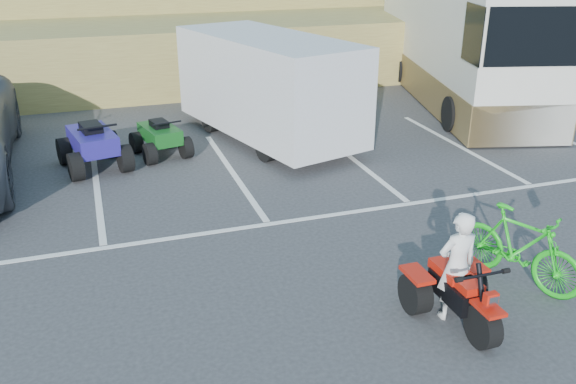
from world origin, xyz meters
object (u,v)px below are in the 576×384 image
object	(u,v)px
green_dirt_bike	(519,247)
quad_atv_blue	(96,167)
cargo_trailer	(268,85)
quad_atv_green	(162,155)
rider	(457,266)
red_trike_atv	(457,322)
rv_motorhome	(459,46)

from	to	relation	value
green_dirt_bike	quad_atv_blue	bearing A→B (deg)	104.66
cargo_trailer	quad_atv_green	bearing A→B (deg)	172.63
rider	red_trike_atv	bearing A→B (deg)	90.00
rv_motorhome	quad_atv_green	size ratio (longest dim) A/B	7.33
green_dirt_bike	rv_motorhome	world-z (taller)	rv_motorhome
cargo_trailer	quad_atv_blue	xyz separation A→B (m)	(-4.02, -0.74, -1.32)
red_trike_atv	quad_atv_blue	xyz separation A→B (m)	(-4.13, 7.25, 0.00)
red_trike_atv	cargo_trailer	world-z (taller)	cargo_trailer
rv_motorhome	cargo_trailer	bearing A→B (deg)	-147.05
green_dirt_bike	quad_atv_blue	world-z (taller)	green_dirt_bike
red_trike_atv	quad_atv_blue	distance (m)	8.35
rider	quad_atv_blue	size ratio (longest dim) A/B	0.89
quad_atv_blue	red_trike_atv	bearing A→B (deg)	-71.94
cargo_trailer	quad_atv_green	xyz separation A→B (m)	(-2.60, -0.38, -1.32)
red_trike_atv	rider	bearing A→B (deg)	90.00
red_trike_atv	rv_motorhome	xyz separation A→B (m)	(6.40, 10.14, 1.52)
red_trike_atv	rv_motorhome	bearing A→B (deg)	57.77
quad_atv_blue	quad_atv_green	distance (m)	1.47
rider	quad_atv_blue	bearing A→B (deg)	-59.82
cargo_trailer	rv_motorhome	world-z (taller)	rv_motorhome
quad_atv_blue	green_dirt_bike	bearing A→B (deg)	-62.37
green_dirt_bike	quad_atv_green	world-z (taller)	green_dirt_bike
rider	quad_atv_green	world-z (taller)	rider
cargo_trailer	quad_atv_green	size ratio (longest dim) A/B	4.09
red_trike_atv	quad_atv_blue	world-z (taller)	quad_atv_blue
quad_atv_green	red_trike_atv	bearing A→B (deg)	-83.21
rider	quad_atv_green	distance (m)	7.97
rider	cargo_trailer	world-z (taller)	cargo_trailer
red_trike_atv	rv_motorhome	world-z (taller)	rv_motorhome
green_dirt_bike	cargo_trailer	bearing A→B (deg)	76.22
rider	rv_motorhome	distance (m)	11.89
red_trike_atv	cargo_trailer	distance (m)	8.10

